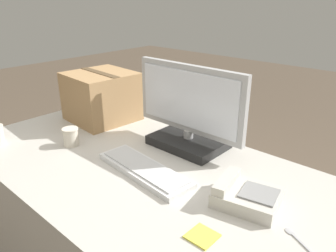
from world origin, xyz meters
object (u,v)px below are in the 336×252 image
keyboard (144,169)px  desk_phone (246,195)px  spoon (299,241)px  paper_cup_right (71,137)px  monitor (189,115)px  cardboard_box (102,96)px  sticky_note_pad (202,236)px

keyboard → desk_phone: desk_phone is taller
desk_phone → spoon: (0.21, -0.06, -0.03)m
paper_cup_right → spoon: (1.05, 0.08, -0.04)m
desk_phone → spoon: desk_phone is taller
monitor → desk_phone: size_ratio=2.38×
cardboard_box → desk_phone: bearing=-9.7°
desk_phone → sticky_note_pad: desk_phone is taller
paper_cup_right → monitor: bearing=41.7°
spoon → sticky_note_pad: 0.28m
cardboard_box → sticky_note_pad: bearing=-22.2°
monitor → sticky_note_pad: bearing=-47.3°
keyboard → sticky_note_pad: 0.42m
desk_phone → cardboard_box: cardboard_box is taller
keyboard → cardboard_box: bearing=162.3°
sticky_note_pad → cardboard_box: bearing=157.8°
cardboard_box → monitor: bearing=4.8°
paper_cup_right → sticky_note_pad: bearing=-6.3°
keyboard → desk_phone: 0.41m
keyboard → paper_cup_right: (-0.43, -0.05, 0.03)m
spoon → cardboard_box: (-1.22, 0.23, 0.13)m
desk_phone → cardboard_box: (-1.01, 0.17, 0.10)m
monitor → cardboard_box: (-0.58, -0.05, -0.02)m
keyboard → sticky_note_pad: size_ratio=5.59×
monitor → desk_phone: monitor is taller
paper_cup_right → cardboard_box: 0.37m
desk_phone → paper_cup_right: 0.85m
desk_phone → paper_cup_right: (-0.84, -0.14, 0.01)m
paper_cup_right → cardboard_box: cardboard_box is taller
monitor → spoon: size_ratio=3.65×
keyboard → monitor: bearing=100.1°
cardboard_box → sticky_note_pad: (1.00, -0.41, -0.13)m
monitor → cardboard_box: 0.58m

